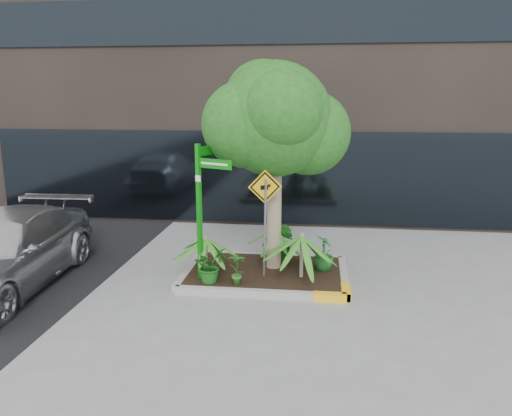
# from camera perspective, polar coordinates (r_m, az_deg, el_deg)

# --- Properties ---
(ground) EXTENTS (80.00, 80.00, 0.00)m
(ground) POSITION_cam_1_polar(r_m,az_deg,el_deg) (10.15, -0.24, -8.42)
(ground) COLOR gray
(ground) RESTS_ON ground
(planter) EXTENTS (3.35, 2.36, 0.15)m
(planter) POSITION_cam_1_polar(r_m,az_deg,el_deg) (10.35, 1.24, -7.40)
(planter) COLOR #9E9E99
(planter) RESTS_ON ground
(tree) EXTENTS (2.93, 2.60, 4.39)m
(tree) POSITION_cam_1_polar(r_m,az_deg,el_deg) (9.98, 2.16, 10.09)
(tree) COLOR tan
(tree) RESTS_ON ground
(palm_front) EXTENTS (1.02, 1.02, 1.13)m
(palm_front) POSITION_cam_1_polar(r_m,az_deg,el_deg) (9.77, 5.28, -3.17)
(palm_front) COLOR tan
(palm_front) RESTS_ON ground
(palm_left) EXTENTS (0.88, 0.88, 0.98)m
(palm_left) POSITION_cam_1_polar(r_m,az_deg,el_deg) (10.01, -5.79, -3.48)
(palm_left) COLOR tan
(palm_left) RESTS_ON ground
(palm_back) EXTENTS (0.90, 0.90, 1.00)m
(palm_back) POSITION_cam_1_polar(r_m,az_deg,el_deg) (10.57, 2.16, -2.46)
(palm_back) COLOR tan
(palm_back) RESTS_ON ground
(parked_car) EXTENTS (2.23, 5.04, 1.44)m
(parked_car) POSITION_cam_1_polar(r_m,az_deg,el_deg) (10.81, -26.93, -4.50)
(parked_car) COLOR #B8B9BD
(parked_car) RESTS_ON ground
(shrub_a) EXTENTS (0.80, 0.80, 0.66)m
(shrub_a) POSITION_cam_1_polar(r_m,az_deg,el_deg) (9.65, -5.37, -6.56)
(shrub_a) COLOR #175318
(shrub_a) RESTS_ON planter
(shrub_b) EXTENTS (0.49, 0.49, 0.73)m
(shrub_b) POSITION_cam_1_polar(r_m,az_deg,el_deg) (10.33, 7.77, -5.15)
(shrub_b) COLOR #1B5C1E
(shrub_b) RESTS_ON planter
(shrub_c) EXTENTS (0.36, 0.36, 0.63)m
(shrub_c) POSITION_cam_1_polar(r_m,az_deg,el_deg) (9.51, -2.15, -6.91)
(shrub_c) COLOR #286A20
(shrub_c) RESTS_ON planter
(shrub_d) EXTENTS (0.64, 0.64, 0.84)m
(shrub_d) POSITION_cam_1_polar(r_m,az_deg,el_deg) (10.92, 3.27, -3.75)
(shrub_d) COLOR #1D5C1A
(shrub_d) RESTS_ON planter
(street_sign_post) EXTENTS (0.76, 1.04, 2.79)m
(street_sign_post) POSITION_cam_1_polar(r_m,az_deg,el_deg) (9.57, -6.08, 0.97)
(street_sign_post) COLOR #0B800E
(street_sign_post) RESTS_ON ground
(cattle_sign) EXTENTS (0.63, 0.23, 2.15)m
(cattle_sign) POSITION_cam_1_polar(r_m,az_deg,el_deg) (9.57, 1.03, 0.29)
(cattle_sign) COLOR slate
(cattle_sign) RESTS_ON ground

